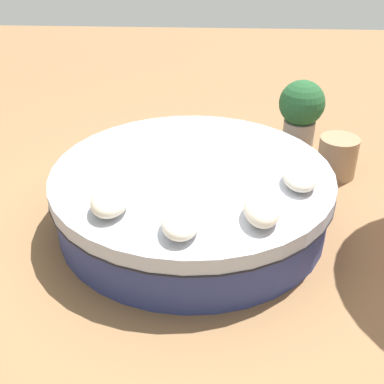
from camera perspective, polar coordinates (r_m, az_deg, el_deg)
The scene contains 8 objects.
ground_plane at distance 5.06m, azimuth -0.00°, elevation -3.35°, with size 16.00×16.00×0.00m, color olive.
round_bed at distance 4.90m, azimuth -0.00°, elevation -0.51°, with size 2.68×2.68×0.58m.
throw_pillow_0 at distance 4.19m, azimuth -9.20°, elevation -0.98°, with size 0.46×0.31×0.19m, color beige.
throw_pillow_1 at distance 3.89m, azimuth -1.25°, elevation -3.34°, with size 0.46×0.30×0.18m, color silver.
throw_pillow_2 at distance 4.06m, azimuth 7.86°, elevation -1.87°, with size 0.48×0.29×0.20m, color beige.
throw_pillow_3 at distance 4.59m, azimuth 12.01°, elevation 1.63°, with size 0.46×0.30×0.16m, color beige.
planter at distance 6.56m, azimuth 12.18°, elevation 9.07°, with size 0.57×0.57×0.84m.
side_table at distance 6.00m, azimuth 16.03°, elevation 3.82°, with size 0.44×0.44×0.47m, color #997A56.
Camera 1 is at (-4.16, -0.21, 2.88)m, focal length 47.44 mm.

